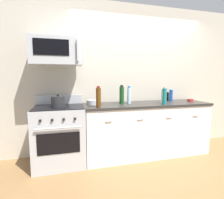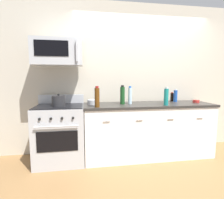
{
  "view_description": "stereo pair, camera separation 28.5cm",
  "coord_description": "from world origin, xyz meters",
  "px_view_note": "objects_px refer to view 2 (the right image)",
  "views": [
    {
      "loc": [
        -1.36,
        -2.79,
        1.35
      ],
      "look_at": [
        -0.64,
        -0.05,
        1.01
      ],
      "focal_mm": 28.24,
      "sensor_mm": 36.0,
      "label": 1
    },
    {
      "loc": [
        -1.08,
        -2.85,
        1.35
      ],
      "look_at": [
        -0.64,
        -0.05,
        1.01
      ],
      "focal_mm": 28.24,
      "sensor_mm": 36.0,
      "label": 2
    }
  ],
  "objects_px": {
    "bottle_water_clear": "(130,96)",
    "microwave": "(58,52)",
    "bottle_wine_amber": "(97,97)",
    "bottle_soda_blue": "(175,96)",
    "bottle_soy_sauce_dark": "(172,97)",
    "bowl_steel_prep": "(93,102)",
    "bottle_sparkling_teal": "(166,97)",
    "stockpot": "(59,101)",
    "bowl_red_small": "(196,101)",
    "bottle_wine_green": "(122,95)",
    "range_oven": "(60,133)",
    "bottle_vinegar_white": "(166,97)"
  },
  "relations": [
    {
      "from": "microwave",
      "to": "bottle_water_clear",
      "type": "bearing_deg",
      "value": -1.25
    },
    {
      "from": "bottle_sparkling_teal",
      "to": "stockpot",
      "type": "height_order",
      "value": "bottle_sparkling_teal"
    },
    {
      "from": "microwave",
      "to": "bowl_red_small",
      "type": "height_order",
      "value": "microwave"
    },
    {
      "from": "microwave",
      "to": "range_oven",
      "type": "bearing_deg",
      "value": -90.29
    },
    {
      "from": "range_oven",
      "to": "bowl_red_small",
      "type": "height_order",
      "value": "range_oven"
    },
    {
      "from": "range_oven",
      "to": "bottle_water_clear",
      "type": "bearing_deg",
      "value": 0.97
    },
    {
      "from": "bowl_red_small",
      "to": "stockpot",
      "type": "relative_size",
      "value": 0.54
    },
    {
      "from": "bottle_soy_sauce_dark",
      "to": "bowl_red_small",
      "type": "distance_m",
      "value": 0.42
    },
    {
      "from": "microwave",
      "to": "bottle_wine_green",
      "type": "relative_size",
      "value": 2.35
    },
    {
      "from": "bottle_soy_sauce_dark",
      "to": "bottle_water_clear",
      "type": "relative_size",
      "value": 0.57
    },
    {
      "from": "bowl_red_small",
      "to": "bowl_steel_prep",
      "type": "height_order",
      "value": "bowl_steel_prep"
    },
    {
      "from": "bottle_sparkling_teal",
      "to": "bottle_wine_green",
      "type": "distance_m",
      "value": 0.71
    },
    {
      "from": "bottle_water_clear",
      "to": "bottle_soda_blue",
      "type": "relative_size",
      "value": 1.28
    },
    {
      "from": "bottle_water_clear",
      "to": "bowl_red_small",
      "type": "relative_size",
      "value": 2.69
    },
    {
      "from": "bowl_red_small",
      "to": "bowl_steel_prep",
      "type": "xyz_separation_m",
      "value": [
        -1.83,
        0.08,
        0.02
      ]
    },
    {
      "from": "bottle_soy_sauce_dark",
      "to": "bottle_vinegar_white",
      "type": "bearing_deg",
      "value": -133.42
    },
    {
      "from": "bottle_soy_sauce_dark",
      "to": "bottle_soda_blue",
      "type": "distance_m",
      "value": 0.09
    },
    {
      "from": "range_oven",
      "to": "bottle_soda_blue",
      "type": "height_order",
      "value": "bottle_soda_blue"
    },
    {
      "from": "bottle_soda_blue",
      "to": "bowl_red_small",
      "type": "bearing_deg",
      "value": -27.56
    },
    {
      "from": "range_oven",
      "to": "bottle_wine_amber",
      "type": "bearing_deg",
      "value": -21.67
    },
    {
      "from": "microwave",
      "to": "bottle_sparkling_teal",
      "type": "xyz_separation_m",
      "value": [
        1.69,
        -0.26,
        -0.69
      ]
    },
    {
      "from": "bottle_sparkling_teal",
      "to": "bowl_red_small",
      "type": "xyz_separation_m",
      "value": [
        0.68,
        0.21,
        -0.11
      ]
    },
    {
      "from": "bottle_wine_amber",
      "to": "bowl_steel_prep",
      "type": "bearing_deg",
      "value": 98.16
    },
    {
      "from": "microwave",
      "to": "bowl_red_small",
      "type": "xyz_separation_m",
      "value": [
        2.37,
        -0.05,
        -0.8
      ]
    },
    {
      "from": "bottle_sparkling_teal",
      "to": "bottle_soy_sauce_dark",
      "type": "distance_m",
      "value": 0.57
    },
    {
      "from": "microwave",
      "to": "bottle_water_clear",
      "type": "relative_size",
      "value": 2.47
    },
    {
      "from": "bottle_water_clear",
      "to": "bottle_wine_green",
      "type": "relative_size",
      "value": 0.95
    },
    {
      "from": "bottle_wine_amber",
      "to": "bottle_soda_blue",
      "type": "bearing_deg",
      "value": 14.73
    },
    {
      "from": "bottle_vinegar_white",
      "to": "bottle_wine_amber",
      "type": "bearing_deg",
      "value": -170.68
    },
    {
      "from": "bottle_wine_amber",
      "to": "bowl_red_small",
      "type": "height_order",
      "value": "bottle_wine_amber"
    },
    {
      "from": "range_oven",
      "to": "bottle_soy_sauce_dark",
      "type": "height_order",
      "value": "bottle_soy_sauce_dark"
    },
    {
      "from": "bottle_sparkling_teal",
      "to": "bottle_wine_amber",
      "type": "distance_m",
      "value": 1.11
    },
    {
      "from": "bottle_soda_blue",
      "to": "bowl_steel_prep",
      "type": "relative_size",
      "value": 1.21
    },
    {
      "from": "bottle_soy_sauce_dark",
      "to": "bottle_water_clear",
      "type": "distance_m",
      "value": 0.9
    },
    {
      "from": "bowl_red_small",
      "to": "range_oven",
      "type": "bearing_deg",
      "value": 179.83
    },
    {
      "from": "microwave",
      "to": "bottle_water_clear",
      "type": "height_order",
      "value": "microwave"
    },
    {
      "from": "bottle_sparkling_teal",
      "to": "stockpot",
      "type": "distance_m",
      "value": 1.7
    },
    {
      "from": "bottle_wine_green",
      "to": "stockpot",
      "type": "distance_m",
      "value": 1.03
    },
    {
      "from": "bottle_wine_green",
      "to": "bowl_steel_prep",
      "type": "bearing_deg",
      "value": 173.92
    },
    {
      "from": "range_oven",
      "to": "bottle_sparkling_teal",
      "type": "distance_m",
      "value": 1.8
    },
    {
      "from": "bottle_soda_blue",
      "to": "bowl_steel_prep",
      "type": "bearing_deg",
      "value": -176.81
    },
    {
      "from": "bottle_vinegar_white",
      "to": "bowl_red_small",
      "type": "height_order",
      "value": "bottle_vinegar_white"
    },
    {
      "from": "bottle_soy_sauce_dark",
      "to": "bowl_steel_prep",
      "type": "xyz_separation_m",
      "value": [
        -1.49,
        -0.17,
        -0.04
      ]
    },
    {
      "from": "bottle_water_clear",
      "to": "microwave",
      "type": "bearing_deg",
      "value": 178.75
    },
    {
      "from": "bottle_sparkling_teal",
      "to": "bottle_soy_sauce_dark",
      "type": "bearing_deg",
      "value": 53.29
    },
    {
      "from": "microwave",
      "to": "bowl_steel_prep",
      "type": "bearing_deg",
      "value": 2.89
    },
    {
      "from": "bottle_soda_blue",
      "to": "stockpot",
      "type": "height_order",
      "value": "bottle_soda_blue"
    },
    {
      "from": "range_oven",
      "to": "bottle_wine_green",
      "type": "relative_size",
      "value": 3.38
    },
    {
      "from": "bowl_steel_prep",
      "to": "stockpot",
      "type": "xyz_separation_m",
      "value": [
        -0.54,
        -0.13,
        0.04
      ]
    },
    {
      "from": "microwave",
      "to": "bottle_vinegar_white",
      "type": "relative_size",
      "value": 3.13
    }
  ]
}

